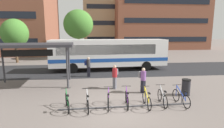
% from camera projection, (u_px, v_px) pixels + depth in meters
% --- Properties ---
extents(ground, '(200.00, 200.00, 0.00)m').
position_uv_depth(ground, '(116.00, 108.00, 9.49)').
color(ground, '#6B605B').
extents(bus_lane_asphalt, '(80.00, 7.20, 0.01)m').
position_uv_depth(bus_lane_asphalt, '(105.00, 70.00, 19.29)').
color(bus_lane_asphalt, '#232326').
rests_on(bus_lane_asphalt, ground).
extents(city_bus, '(12.14, 3.22, 3.20)m').
position_uv_depth(city_bus, '(110.00, 53.00, 19.04)').
color(city_bus, white).
rests_on(city_bus, ground).
extents(bike_rack, '(7.12, 0.21, 0.70)m').
position_uv_depth(bike_rack, '(127.00, 105.00, 9.57)').
color(bike_rack, '#47474C').
rests_on(bike_rack, ground).
extents(parked_bicycle_green_0, '(0.60, 1.69, 0.99)m').
position_uv_depth(parked_bicycle_green_0, '(67.00, 102.00, 9.24)').
color(parked_bicycle_green_0, black).
rests_on(parked_bicycle_green_0, ground).
extents(parked_bicycle_silver_1, '(0.52, 1.72, 0.99)m').
position_uv_depth(parked_bicycle_silver_1, '(88.00, 103.00, 9.18)').
color(parked_bicycle_silver_1, black).
rests_on(parked_bicycle_silver_1, ground).
extents(parked_bicycle_purple_2, '(0.52, 1.72, 0.99)m').
position_uv_depth(parked_bicycle_purple_2, '(109.00, 101.00, 9.47)').
color(parked_bicycle_purple_2, black).
rests_on(parked_bicycle_purple_2, ground).
extents(parked_bicycle_purple_3, '(0.52, 1.72, 0.99)m').
position_uv_depth(parked_bicycle_purple_3, '(127.00, 99.00, 9.62)').
color(parked_bicycle_purple_3, black).
rests_on(parked_bicycle_purple_3, ground).
extents(parked_bicycle_yellow_4, '(0.52, 1.72, 0.99)m').
position_uv_depth(parked_bicycle_yellow_4, '(147.00, 100.00, 9.59)').
color(parked_bicycle_yellow_4, black).
rests_on(parked_bicycle_yellow_4, ground).
extents(parked_bicycle_silver_5, '(0.52, 1.72, 0.99)m').
position_uv_depth(parked_bicycle_silver_5, '(162.00, 98.00, 9.86)').
color(parked_bicycle_silver_5, black).
rests_on(parked_bicycle_silver_5, ground).
extents(parked_bicycle_blue_6, '(0.52, 1.72, 0.99)m').
position_uv_depth(parked_bicycle_blue_6, '(181.00, 98.00, 9.86)').
color(parked_bicycle_blue_6, black).
rests_on(parked_bicycle_blue_6, ground).
extents(transit_shelter, '(6.06, 3.56, 3.11)m').
position_uv_depth(transit_shelter, '(32.00, 46.00, 13.15)').
color(transit_shelter, '#38383D').
rests_on(transit_shelter, ground).
extents(commuter_grey_pack_0, '(0.51, 0.60, 1.68)m').
position_uv_depth(commuter_grey_pack_0, '(115.00, 75.00, 12.61)').
color(commuter_grey_pack_0, '#565660').
rests_on(commuter_grey_pack_0, ground).
extents(commuter_navy_pack_1, '(0.53, 0.36, 1.77)m').
position_uv_depth(commuter_navy_pack_1, '(88.00, 65.00, 16.05)').
color(commuter_navy_pack_1, black).
rests_on(commuter_navy_pack_1, ground).
extents(commuter_grey_pack_2, '(0.51, 0.60, 1.67)m').
position_uv_depth(commuter_grey_pack_2, '(143.00, 78.00, 11.75)').
color(commuter_grey_pack_2, black).
rests_on(commuter_grey_pack_2, ground).
extents(trash_bin, '(0.55, 0.55, 1.03)m').
position_uv_depth(trash_bin, '(186.00, 87.00, 11.35)').
color(trash_bin, '#232328').
rests_on(trash_bin, ground).
extents(street_tree_0, '(4.38, 4.38, 7.30)m').
position_uv_depth(street_tree_0, '(78.00, 24.00, 26.89)').
color(street_tree_0, brown).
rests_on(street_tree_0, ground).
extents(street_tree_1, '(3.39, 3.39, 5.67)m').
position_uv_depth(street_tree_1, '(15.00, 33.00, 23.26)').
color(street_tree_1, brown).
rests_on(street_tree_1, ground).
extents(building_centre_block, '(14.02, 11.90, 11.83)m').
position_uv_depth(building_centre_block, '(110.00, 26.00, 50.86)').
color(building_centre_block, tan).
rests_on(building_centre_block, ground).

